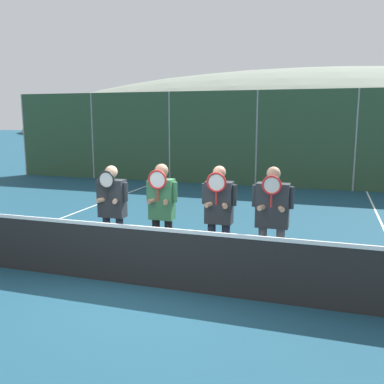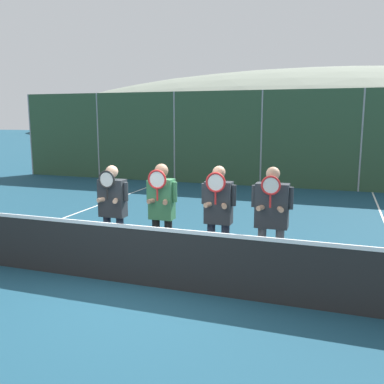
# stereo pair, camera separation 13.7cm
# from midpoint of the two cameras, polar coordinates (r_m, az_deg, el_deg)

# --- Properties ---
(ground_plane) EXTENTS (120.00, 120.00, 0.00)m
(ground_plane) POSITION_cam_midpoint_polar(r_m,az_deg,el_deg) (6.63, -5.71, -12.33)
(ground_plane) COLOR navy
(hill_distant) EXTENTS (92.28, 51.27, 17.94)m
(hill_distant) POSITION_cam_midpoint_polar(r_m,az_deg,el_deg) (64.69, 16.84, 7.42)
(hill_distant) COLOR gray
(hill_distant) RESTS_ON ground_plane
(clubhouse_building) EXTENTS (16.28, 5.50, 3.60)m
(clubhouse_building) POSITION_cam_midpoint_polar(r_m,az_deg,el_deg) (23.69, 16.00, 8.00)
(clubhouse_building) COLOR #9EA3A8
(clubhouse_building) RESTS_ON ground_plane
(fence_back) EXTENTS (20.11, 0.06, 3.43)m
(fence_back) POSITION_cam_midpoint_polar(r_m,az_deg,el_deg) (15.60, 9.48, 6.99)
(fence_back) COLOR gray
(fence_back) RESTS_ON ground_plane
(tennis_net) EXTENTS (10.20, 0.09, 1.03)m
(tennis_net) POSITION_cam_midpoint_polar(r_m,az_deg,el_deg) (6.46, -5.79, -8.39)
(tennis_net) COLOR gray
(tennis_net) RESTS_ON ground_plane
(court_line_left_sideline) EXTENTS (0.05, 16.00, 0.01)m
(court_line_left_sideline) POSITION_cam_midpoint_polar(r_m,az_deg,el_deg) (10.97, -17.29, -3.65)
(court_line_left_sideline) COLOR white
(court_line_left_sideline) RESTS_ON ground_plane
(player_leftmost) EXTENTS (0.59, 0.34, 1.70)m
(player_leftmost) POSITION_cam_midpoint_polar(r_m,az_deg,el_deg) (7.44, -10.02, -1.74)
(player_leftmost) COLOR #232838
(player_leftmost) RESTS_ON ground_plane
(player_center_left) EXTENTS (0.54, 0.34, 1.76)m
(player_center_left) POSITION_cam_midpoint_polar(r_m,az_deg,el_deg) (7.03, -3.51, -2.00)
(player_center_left) COLOR black
(player_center_left) RESTS_ON ground_plane
(player_center_right) EXTENTS (0.56, 0.34, 1.76)m
(player_center_right) POSITION_cam_midpoint_polar(r_m,az_deg,el_deg) (6.76, 4.11, -2.61)
(player_center_right) COLOR #232838
(player_center_right) RESTS_ON ground_plane
(player_rightmost) EXTENTS (0.63, 0.34, 1.78)m
(player_rightmost) POSITION_cam_midpoint_polar(r_m,az_deg,el_deg) (6.57, 11.15, -2.96)
(player_rightmost) COLOR #56565B
(player_rightmost) RESTS_ON ground_plane
(car_far_left) EXTENTS (4.05, 1.99, 1.85)m
(car_far_left) POSITION_cam_midpoint_polar(r_m,az_deg,el_deg) (19.72, -7.91, 5.38)
(car_far_left) COLOR maroon
(car_far_left) RESTS_ON ground_plane
(car_left_of_center) EXTENTS (4.02, 2.01, 1.76)m
(car_left_of_center) POSITION_cam_midpoint_polar(r_m,az_deg,el_deg) (18.28, 5.70, 4.93)
(car_left_of_center) COLOR black
(car_left_of_center) RESTS_ON ground_plane
(car_center) EXTENTS (4.47, 2.06, 1.83)m
(car_center) POSITION_cam_midpoint_polar(r_m,az_deg,el_deg) (17.54, 21.33, 4.19)
(car_center) COLOR slate
(car_center) RESTS_ON ground_plane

